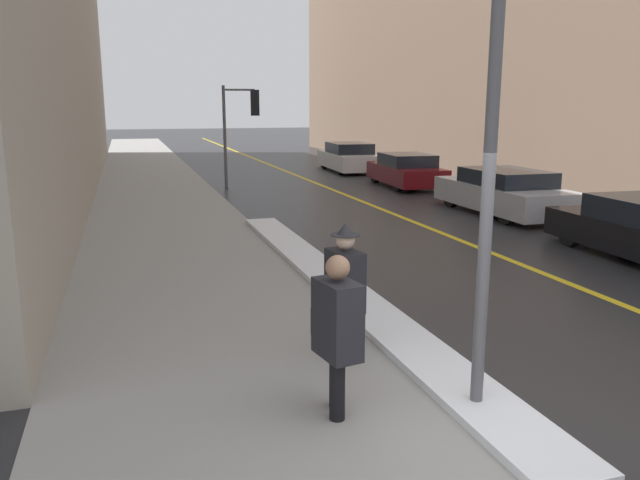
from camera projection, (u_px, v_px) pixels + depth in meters
ground_plane at (500, 447)px, 5.42m from camera, size 160.00×160.00×0.00m
sidewalk_slab at (162, 204)px, 18.84m from camera, size 4.00×80.00×0.01m
road_centre_stripe at (348, 196)px, 20.58m from camera, size 0.16×80.00×0.00m
snow_bank_curb at (335, 282)px, 10.31m from camera, size 0.74×11.94×0.10m
building_facade_right at (484, 10)px, 28.23m from camera, size 6.00×36.00×14.33m
lamp_post at (491, 131)px, 5.54m from camera, size 0.28×0.28×4.45m
traffic_light_near at (244, 114)px, 22.20m from camera, size 1.31×0.33×3.62m
pedestrian_in_glasses at (337, 328)px, 5.84m from camera, size 0.38×0.74×1.57m
pedestrian_nearside at (345, 285)px, 7.22m from camera, size 0.37×0.53×1.60m
parked_car_silver at (504, 192)px, 17.08m from camera, size 1.87×4.72×1.22m
parked_car_maroon at (406, 171)px, 22.90m from camera, size 2.05×4.36×1.20m
parked_car_white at (349, 158)px, 28.36m from camera, size 2.09×4.75×1.28m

